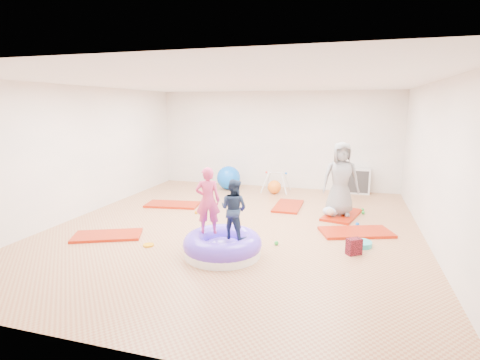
% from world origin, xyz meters
% --- Properties ---
extents(room, '(7.01, 8.01, 2.81)m').
position_xyz_m(room, '(0.00, 0.00, 1.40)').
color(room, tan).
rests_on(room, ground).
extents(gym_mat_front_left, '(1.35, 1.04, 0.05)m').
position_xyz_m(gym_mat_front_left, '(-2.10, -1.22, 0.03)').
color(gym_mat_front_left, '#B01800').
rests_on(gym_mat_front_left, ground).
extents(gym_mat_mid_left, '(1.33, 0.80, 0.05)m').
position_xyz_m(gym_mat_mid_left, '(-1.96, 1.14, 0.03)').
color(gym_mat_mid_left, '#B01800').
rests_on(gym_mat_mid_left, ground).
extents(gym_mat_center_back, '(0.60, 1.20, 0.05)m').
position_xyz_m(gym_mat_center_back, '(0.76, 1.80, 0.02)').
color(gym_mat_center_back, '#B01800').
rests_on(gym_mat_center_back, ground).
extents(gym_mat_right, '(1.45, 1.07, 0.05)m').
position_xyz_m(gym_mat_right, '(2.30, 0.27, 0.03)').
color(gym_mat_right, '#B01800').
rests_on(gym_mat_right, ground).
extents(gym_mat_rear_right, '(0.90, 1.34, 0.05)m').
position_xyz_m(gym_mat_rear_right, '(2.01, 1.40, 0.03)').
color(gym_mat_rear_right, '#B01800').
rests_on(gym_mat_rear_right, ground).
extents(inflatable_cushion, '(1.27, 1.27, 0.40)m').
position_xyz_m(inflatable_cushion, '(0.22, -1.42, 0.16)').
color(inflatable_cushion, white).
rests_on(inflatable_cushion, ground).
extents(child_pink, '(0.46, 0.36, 1.10)m').
position_xyz_m(child_pink, '(-0.06, -1.34, 0.92)').
color(child_pink, '#DB3B6E').
rests_on(child_pink, inflatable_cushion).
extents(child_navy, '(0.53, 0.46, 0.95)m').
position_xyz_m(child_navy, '(0.41, -1.44, 0.84)').
color(child_navy, '#1E2E4C').
rests_on(child_navy, inflatable_cushion).
extents(adult_caregiver, '(0.86, 0.65, 1.58)m').
position_xyz_m(adult_caregiver, '(1.95, 1.33, 0.84)').
color(adult_caregiver, gray).
rests_on(adult_caregiver, gym_mat_rear_right).
extents(infant, '(0.34, 0.34, 0.20)m').
position_xyz_m(infant, '(1.77, 1.15, 0.15)').
color(infant, silver).
rests_on(infant, gym_mat_rear_right).
extents(ball_pit_balls, '(3.66, 2.74, 0.08)m').
position_xyz_m(ball_pit_balls, '(1.13, 0.71, 0.04)').
color(ball_pit_balls, blue).
rests_on(ball_pit_balls, ground).
extents(exercise_ball_blue, '(0.68, 0.68, 0.68)m').
position_xyz_m(exercise_ball_blue, '(-1.22, 3.25, 0.34)').
color(exercise_ball_blue, blue).
rests_on(exercise_ball_blue, ground).
extents(exercise_ball_orange, '(0.38, 0.38, 0.38)m').
position_xyz_m(exercise_ball_orange, '(0.16, 3.08, 0.19)').
color(exercise_ball_orange, orange).
rests_on(exercise_ball_orange, ground).
extents(infant_play_gym, '(0.74, 0.71, 0.57)m').
position_xyz_m(infant_play_gym, '(0.17, 3.28, 0.38)').
color(infant_play_gym, silver).
rests_on(infant_play_gym, ground).
extents(cube_shelf, '(0.70, 0.35, 0.70)m').
position_xyz_m(cube_shelf, '(2.33, 3.79, 0.35)').
color(cube_shelf, silver).
rests_on(cube_shelf, ground).
extents(balance_disc, '(0.39, 0.39, 0.09)m').
position_xyz_m(balance_disc, '(2.36, -0.38, 0.04)').
color(balance_disc, teal).
rests_on(balance_disc, ground).
extents(backpack, '(0.27, 0.25, 0.27)m').
position_xyz_m(backpack, '(2.25, -0.80, 0.14)').
color(backpack, maroon).
rests_on(backpack, ground).
extents(yellow_toy, '(0.19, 0.19, 0.03)m').
position_xyz_m(yellow_toy, '(-1.14, -1.41, 0.01)').
color(yellow_toy, orange).
rests_on(yellow_toy, ground).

